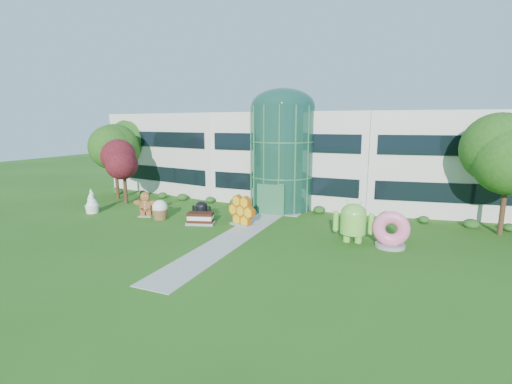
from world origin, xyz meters
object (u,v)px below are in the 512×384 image
at_px(gingerbread, 146,204).
at_px(android_black, 201,209).
at_px(android_green, 353,220).
at_px(donut, 391,229).

bearing_deg(gingerbread, android_black, -6.51).
distance_m(android_green, android_black, 12.90).
relative_size(android_black, gingerbread, 0.80).
relative_size(android_green, android_black, 1.67).
distance_m(android_black, donut, 15.39).
xyz_separation_m(android_black, gingerbread, (-5.28, -0.82, 0.15)).
bearing_deg(android_green, gingerbread, 174.46).
bearing_deg(android_black, donut, -17.88).
height_order(android_black, donut, donut).
bearing_deg(android_green, android_black, 170.65).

